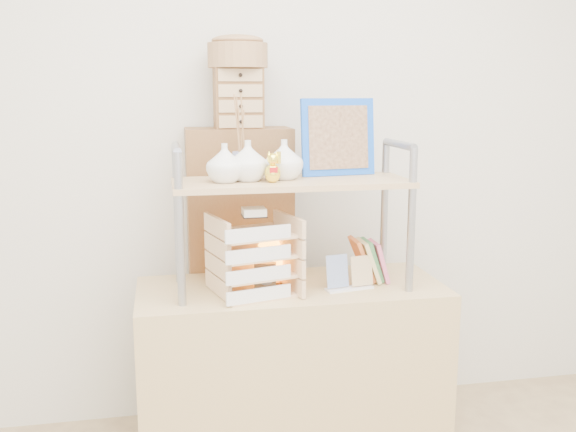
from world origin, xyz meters
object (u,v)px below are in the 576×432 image
object	(u,v)px
desk	(291,375)
salt_lamp	(270,260)
cabinet	(240,280)
letter_tray	(254,260)

from	to	relation	value
desk	salt_lamp	distance (m)	0.49
cabinet	letter_tray	distance (m)	0.49
cabinet	desk	bearing A→B (deg)	-66.13
desk	letter_tray	distance (m)	0.54
desk	salt_lamp	world-z (taller)	salt_lamp
letter_tray	salt_lamp	bearing A→B (deg)	52.51
letter_tray	salt_lamp	xyz separation A→B (m)	(0.08, 0.10, -0.03)
desk	cabinet	world-z (taller)	cabinet
desk	salt_lamp	xyz separation A→B (m)	(-0.08, 0.03, 0.48)
letter_tray	desk	bearing A→B (deg)	24.70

